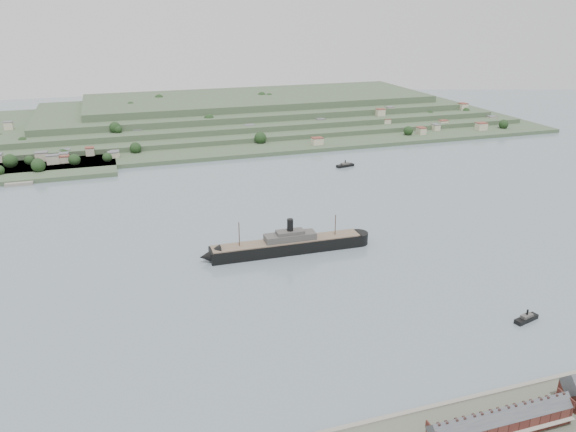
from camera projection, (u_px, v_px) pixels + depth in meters
name	position (u px, v px, depth m)	size (l,w,h in m)	color
ground	(339.00, 249.00, 350.17)	(1400.00, 1400.00, 0.00)	slate
terrace_row	(501.00, 422.00, 195.48)	(55.60, 9.80, 11.07)	#441D18
far_peninsula	(237.00, 115.00, 703.48)	(760.00, 309.00, 30.00)	#384B32
steamship	(283.00, 246.00, 342.86)	(107.43, 14.66, 25.78)	black
tugboat	(526.00, 318.00, 269.81)	(14.37, 7.03, 6.25)	black
ferry_east	(345.00, 165.00, 525.34)	(18.16, 8.04, 6.58)	black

